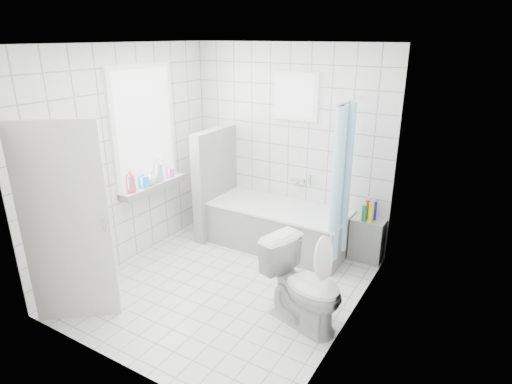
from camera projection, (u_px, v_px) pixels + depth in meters
The scene contains 19 objects.
ground at pixel (226, 285), 4.87m from camera, with size 3.00×3.00×0.00m, color white.
ceiling at pixel (220, 43), 3.97m from camera, with size 3.00×3.00×0.00m, color white.
wall_back at pixel (288, 146), 5.63m from camera, with size 2.80×0.02×2.60m, color white.
wall_front at pixel (110, 230), 3.21m from camera, with size 2.80×0.02×2.60m, color white.
wall_left at pixel (127, 158), 5.09m from camera, with size 0.02×3.00×2.60m, color white.
wall_right at pixel (355, 202), 3.75m from camera, with size 0.02×3.00×2.60m, color white.
window_left at pixel (145, 129), 5.21m from camera, with size 0.01×0.90×1.40m, color white.
window_back at pixel (295, 97), 5.32m from camera, with size 0.50×0.01×0.50m, color white.
window_sill at pixel (153, 186), 5.44m from camera, with size 0.18×1.02×0.08m, color white.
door at pixel (66, 226), 3.98m from camera, with size 0.04×0.80×2.00m, color silver.
bathtub at pixel (279, 227), 5.64m from camera, with size 1.81×0.77×0.58m.
partition_wall at pixel (215, 183), 5.91m from camera, with size 0.15×0.85×1.50m, color white.
tiled_ledge at pixel (367, 240), 5.32m from camera, with size 0.40×0.24×0.55m, color white.
toilet at pixel (304, 285), 4.10m from camera, with size 0.47×0.83×0.85m, color white.
curtain_rod at pixel (350, 101), 4.63m from camera, with size 0.02×0.02×0.80m, color silver.
shower_curtain at pixel (340, 183), 4.83m from camera, with size 0.14×0.48×1.78m, color #51BDF0, non-canonical shape.
tub_faucet at pixel (298, 181), 5.67m from camera, with size 0.18×0.06×0.06m, color silver.
sill_bottles at pixel (149, 175), 5.33m from camera, with size 0.19×0.80×0.33m.
ledge_bottles at pixel (369, 211), 5.17m from camera, with size 0.15×0.17×0.25m.
Camera 1 is at (2.43, -3.45, 2.68)m, focal length 30.00 mm.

